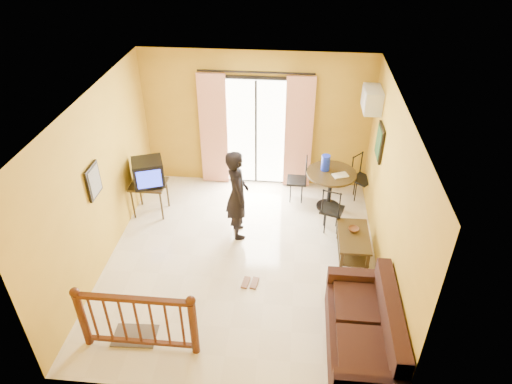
# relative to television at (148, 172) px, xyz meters

# --- Properties ---
(ground) EXTENTS (5.00, 5.00, 0.00)m
(ground) POSITION_rel_television_xyz_m (1.87, -1.18, -0.89)
(ground) COLOR beige
(ground) RESTS_ON ground
(room_shell) EXTENTS (5.00, 5.00, 5.00)m
(room_shell) POSITION_rel_television_xyz_m (1.87, -1.18, 0.81)
(room_shell) COLOR white
(room_shell) RESTS_ON ground
(balcony_door) EXTENTS (2.25, 0.14, 2.46)m
(balcony_door) POSITION_rel_television_xyz_m (1.87, 1.26, 0.29)
(balcony_door) COLOR black
(balcony_door) RESTS_ON ground
(tv_table) EXTENTS (0.65, 0.54, 0.65)m
(tv_table) POSITION_rel_television_xyz_m (-0.03, 0.00, -0.32)
(tv_table) COLOR black
(tv_table) RESTS_ON ground
(television) EXTENTS (0.68, 0.65, 0.49)m
(television) POSITION_rel_television_xyz_m (0.00, 0.00, 0.00)
(television) COLOR black
(television) RESTS_ON tv_table
(picture_left) EXTENTS (0.05, 0.42, 0.52)m
(picture_left) POSITION_rel_television_xyz_m (-0.35, -1.38, 0.66)
(picture_left) COLOR black
(picture_left) RESTS_ON room_shell
(dining_table) EXTENTS (0.95, 0.95, 0.79)m
(dining_table) POSITION_rel_television_xyz_m (3.37, 0.49, -0.27)
(dining_table) COLOR black
(dining_table) RESTS_ON ground
(water_jug) EXTENTS (0.17, 0.17, 0.31)m
(water_jug) POSITION_rel_television_xyz_m (3.25, 0.58, 0.05)
(water_jug) COLOR #1528CB
(water_jug) RESTS_ON dining_table
(serving_tray) EXTENTS (0.33, 0.27, 0.02)m
(serving_tray) POSITION_rel_television_xyz_m (3.53, 0.39, -0.10)
(serving_tray) COLOR beige
(serving_tray) RESTS_ON dining_table
(dining_chairs) EXTENTS (1.77, 1.62, 0.95)m
(dining_chairs) POSITION_rel_television_xyz_m (3.38, 0.44, -0.89)
(dining_chairs) COLOR black
(dining_chairs) RESTS_ON ground
(air_conditioner) EXTENTS (0.31, 0.60, 0.40)m
(air_conditioner) POSITION_rel_television_xyz_m (3.96, 0.77, 1.26)
(air_conditioner) COLOR silver
(air_conditioner) RESTS_ON room_shell
(botanical_print) EXTENTS (0.05, 0.50, 0.60)m
(botanical_print) POSITION_rel_television_xyz_m (4.08, 0.12, 0.76)
(botanical_print) COLOR black
(botanical_print) RESTS_ON room_shell
(coffee_table) EXTENTS (0.52, 0.93, 0.41)m
(coffee_table) POSITION_rel_television_xyz_m (3.72, -0.88, -0.62)
(coffee_table) COLOR black
(coffee_table) RESTS_ON ground
(bowl) EXTENTS (0.24, 0.24, 0.06)m
(bowl) POSITION_rel_television_xyz_m (3.72, -0.76, -0.45)
(bowl) COLOR brown
(bowl) RESTS_ON coffee_table
(sofa) EXTENTS (0.87, 1.87, 0.90)m
(sofa) POSITION_rel_television_xyz_m (3.73, -2.83, -0.56)
(sofa) COLOR black
(sofa) RESTS_ON ground
(standing_person) EXTENTS (0.57, 0.71, 1.68)m
(standing_person) POSITION_rel_television_xyz_m (1.71, -0.49, -0.05)
(standing_person) COLOR black
(standing_person) RESTS_ON ground
(stair_balustrade) EXTENTS (1.63, 0.13, 1.04)m
(stair_balustrade) POSITION_rel_television_xyz_m (0.72, -3.08, -0.33)
(stair_balustrade) COLOR #471E0F
(stair_balustrade) RESTS_ON ground
(doormat) EXTENTS (0.62, 0.43, 0.02)m
(doormat) POSITION_rel_television_xyz_m (0.56, -2.92, -0.88)
(doormat) COLOR #4E453E
(doormat) RESTS_ON ground
(sandals) EXTENTS (0.28, 0.26, 0.03)m
(sandals) POSITION_rel_television_xyz_m (2.06, -1.75, -0.88)
(sandals) COLOR brown
(sandals) RESTS_ON ground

